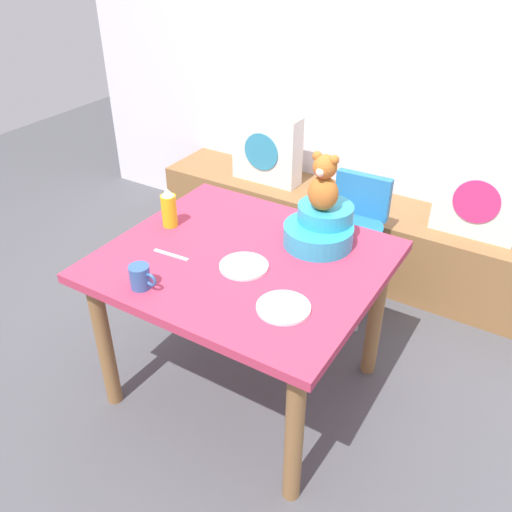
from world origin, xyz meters
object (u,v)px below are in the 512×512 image
at_px(pillow_floral_right, 480,197).
at_px(ketchup_bottle, 169,208).
at_px(pillow_floral_left, 267,148).
at_px(infant_seat_teal, 321,228).
at_px(dinner_plate_near, 244,266).
at_px(highchair, 351,230).
at_px(book_stack, 367,199).
at_px(dining_table, 244,278).
at_px(teddy_bear, 324,184).
at_px(coffee_mug, 141,277).
at_px(dinner_plate_far, 283,307).

distance_m(pillow_floral_right, ketchup_bottle, 1.63).
xyz_separation_m(pillow_floral_left, infant_seat_teal, (0.83, -0.95, 0.13)).
bearing_deg(dinner_plate_near, highchair, 82.39).
xyz_separation_m(book_stack, highchair, (0.08, -0.44, 0.03)).
distance_m(book_stack, dining_table, 1.26).
bearing_deg(pillow_floral_left, teddy_bear, -48.99).
bearing_deg(dining_table, pillow_floral_right, 60.40).
relative_size(pillow_floral_left, book_stack, 2.20).
bearing_deg(coffee_mug, dinner_plate_near, 50.85).
bearing_deg(pillow_floral_left, dining_table, -63.56).
xyz_separation_m(pillow_floral_right, dinner_plate_far, (-0.38, -1.44, 0.07)).
distance_m(pillow_floral_left, dinner_plate_far, 1.71).
distance_m(pillow_floral_left, book_stack, 0.71).
bearing_deg(teddy_bear, book_stack, 98.30).
bearing_deg(coffee_mug, teddy_bear, 56.63).
distance_m(ketchup_bottle, coffee_mug, 0.49).
xyz_separation_m(pillow_floral_left, coffee_mug, (0.39, -1.61, 0.11)).
bearing_deg(infant_seat_teal, coffee_mug, -123.34).
bearing_deg(dining_table, dinner_plate_far, -34.79).
relative_size(dining_table, dinner_plate_near, 5.64).
bearing_deg(dinner_plate_far, dinner_plate_near, 150.47).
bearing_deg(book_stack, pillow_floral_left, -178.25).
height_order(highchair, ketchup_bottle, ketchup_bottle).
distance_m(dining_table, teddy_bear, 0.52).
bearing_deg(dinner_plate_far, highchair, 98.38).
bearing_deg(highchair, dinner_plate_near, -97.61).
height_order(highchair, teddy_bear, teddy_bear).
bearing_deg(coffee_mug, book_stack, 79.83).
xyz_separation_m(pillow_floral_left, dinner_plate_far, (0.92, -1.44, 0.07)).
distance_m(pillow_floral_right, coffee_mug, 1.85).
bearing_deg(highchair, coffee_mug, -107.53).
height_order(infant_seat_teal, dinner_plate_far, infant_seat_teal).
distance_m(dining_table, infant_seat_teal, 0.39).
xyz_separation_m(highchair, ketchup_bottle, (-0.59, -0.76, 0.31)).
xyz_separation_m(teddy_bear, ketchup_bottle, (-0.65, -0.22, -0.19)).
bearing_deg(book_stack, dinner_plate_near, -91.41).
relative_size(pillow_floral_right, infant_seat_teal, 1.33).
xyz_separation_m(teddy_bear, dinner_plate_near, (-0.17, -0.34, -0.27)).
height_order(dining_table, teddy_bear, teddy_bear).
height_order(pillow_floral_left, book_stack, pillow_floral_left).
relative_size(highchair, teddy_bear, 3.16).
bearing_deg(pillow_floral_right, dining_table, -119.60).
bearing_deg(teddy_bear, infant_seat_teal, 90.00).
relative_size(book_stack, teddy_bear, 0.80).
bearing_deg(highchair, pillow_floral_left, 151.61).
distance_m(ketchup_bottle, dinner_plate_near, 0.49).
distance_m(dining_table, highchair, 0.83).
relative_size(pillow_floral_left, infant_seat_teal, 1.33).
relative_size(pillow_floral_left, teddy_bear, 1.76).
distance_m(teddy_bear, ketchup_bottle, 0.71).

